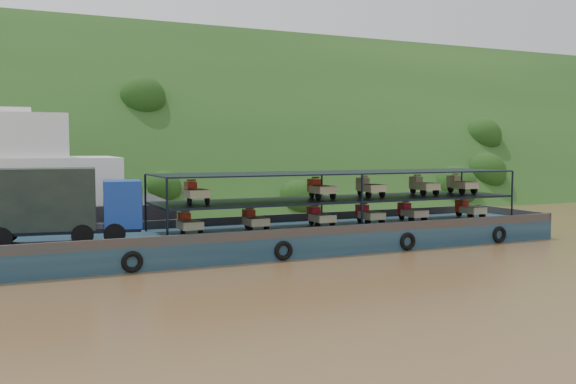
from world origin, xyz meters
name	(u,v)px	position (x,y,z in m)	size (l,w,h in m)	color
ground	(338,246)	(0.00, 0.00, 0.00)	(160.00, 160.00, 0.00)	brown
hillside	(180,201)	(0.00, 36.00, 0.00)	(140.00, 28.00, 28.00)	#163312
cargo_barge	(265,230)	(-4.73, 0.25, 1.25)	(35.00, 7.18, 5.00)	#122A40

